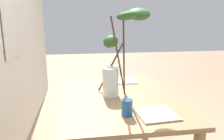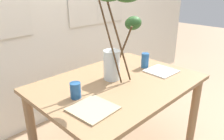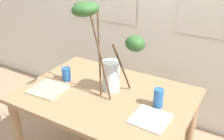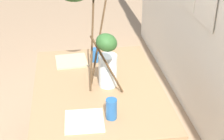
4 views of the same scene
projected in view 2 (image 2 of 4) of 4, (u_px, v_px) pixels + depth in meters
dining_table at (118, 94)px, 1.81m from camera, size 1.29×0.93×0.74m
vase_with_branches at (119, 36)px, 1.64m from camera, size 0.54×0.42×0.73m
drinking_glass_blue_left at (75, 90)px, 1.50m from camera, size 0.07×0.07×0.11m
drinking_glass_blue_right at (145, 60)px, 2.04m from camera, size 0.07×0.07×0.14m
plate_square_left at (93, 109)px, 1.37m from camera, size 0.27×0.27×0.01m
plate_square_right at (161, 71)px, 1.96m from camera, size 0.25×0.25×0.01m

